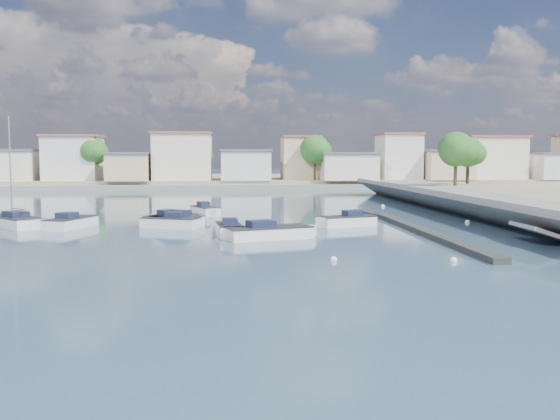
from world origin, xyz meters
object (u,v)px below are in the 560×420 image
object	(u,v)px
motorboat_b	(175,220)
motorboat_g	(206,211)
motorboat_a	(229,230)
motorboat_d	(344,222)
motorboat_e	(73,223)
sailboat	(11,221)
motorboat_h	(273,233)
motorboat_f	(175,221)
motorboat_c	(168,223)

from	to	relation	value
motorboat_b	motorboat_g	distance (m)	8.09
motorboat_a	motorboat_d	bearing A→B (deg)	26.86
motorboat_e	sailboat	size ratio (longest dim) A/B	0.62
motorboat_e	motorboat_g	size ratio (longest dim) A/B	1.25
motorboat_h	motorboat_e	bearing A→B (deg)	153.17
motorboat_b	motorboat_g	xyz separation A→B (m)	(2.29, 7.76, 0.00)
motorboat_h	sailboat	distance (m)	22.42
motorboat_f	motorboat_g	xyz separation A→B (m)	(2.23, 8.45, 0.00)
motorboat_e	motorboat_g	bearing A→B (deg)	42.68
motorboat_f	motorboat_h	world-z (taller)	same
motorboat_c	motorboat_e	distance (m)	7.52
motorboat_d	motorboat_g	world-z (taller)	same
motorboat_b	motorboat_h	xyz separation A→B (m)	(7.44, -9.31, 0.00)
motorboat_b	motorboat_f	world-z (taller)	same
motorboat_a	motorboat_e	distance (m)	13.48
motorboat_g	motorboat_d	bearing A→B (deg)	-42.00
sailboat	motorboat_g	bearing A→B (deg)	27.42
motorboat_g	motorboat_b	bearing A→B (deg)	-106.45
motorboat_e	motorboat_h	bearing A→B (deg)	-26.83
motorboat_d	sailboat	world-z (taller)	sailboat
motorboat_c	motorboat_f	world-z (taller)	same
motorboat_e	motorboat_h	xyz separation A→B (m)	(15.27, -7.73, 0.00)
motorboat_c	motorboat_h	distance (m)	10.43
motorboat_a	motorboat_c	bearing A→B (deg)	134.82
motorboat_c	sailboat	distance (m)	12.88
motorboat_h	sailboat	xyz separation A→B (m)	(-20.49, 9.11, 0.03)
motorboat_d	motorboat_e	world-z (taller)	same
motorboat_b	motorboat_d	xyz separation A→B (m)	(13.68, -2.50, -0.00)
motorboat_h	motorboat_a	bearing A→B (deg)	145.05
motorboat_g	motorboat_c	bearing A→B (deg)	-104.65
motorboat_b	motorboat_f	xyz separation A→B (m)	(0.06, -0.69, 0.00)
motorboat_d	motorboat_h	world-z (taller)	same
motorboat_d	motorboat_f	world-z (taller)	same
motorboat_g	motorboat_h	xyz separation A→B (m)	(5.15, -17.07, -0.00)
motorboat_c	sailboat	xyz separation A→B (m)	(-12.69, 2.19, 0.03)
motorboat_a	sailboat	bearing A→B (deg)	158.18
motorboat_e	sailboat	xyz separation A→B (m)	(-5.22, 1.38, 0.03)
motorboat_c	motorboat_d	distance (m)	14.05
motorboat_c	motorboat_h	xyz separation A→B (m)	(7.80, -6.92, -0.00)
motorboat_f	sailboat	bearing A→B (deg)	177.85
motorboat_a	motorboat_e	size ratio (longest dim) A/B	0.85
motorboat_a	sailboat	xyz separation A→B (m)	(-17.47, 6.99, 0.03)
motorboat_a	motorboat_e	world-z (taller)	same
motorboat_e	motorboat_c	bearing A→B (deg)	-6.17
motorboat_f	motorboat_e	bearing A→B (deg)	-173.59
motorboat_d	motorboat_h	bearing A→B (deg)	-132.54
motorboat_b	motorboat_d	distance (m)	13.91
motorboat_b	sailboat	size ratio (longest dim) A/B	0.52
motorboat_b	motorboat_e	size ratio (longest dim) A/B	0.85
motorboat_b	motorboat_a	bearing A→B (deg)	-58.46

